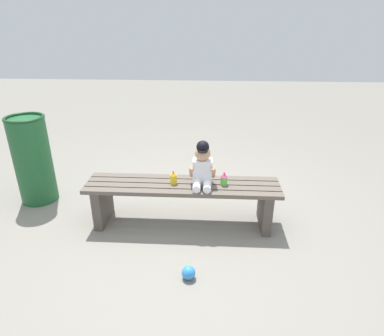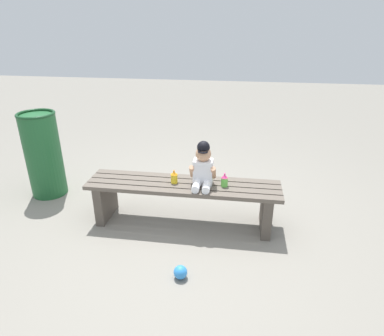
{
  "view_description": "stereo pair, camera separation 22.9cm",
  "coord_description": "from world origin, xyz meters",
  "px_view_note": "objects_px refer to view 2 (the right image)",
  "views": [
    {
      "loc": [
        0.24,
        -2.65,
        1.76
      ],
      "look_at": [
        0.09,
        -0.05,
        0.59
      ],
      "focal_mm": 31.04,
      "sensor_mm": 36.0,
      "label": 1
    },
    {
      "loc": [
        0.47,
        -2.63,
        1.76
      ],
      "look_at": [
        0.09,
        -0.05,
        0.59
      ],
      "focal_mm": 31.04,
      "sensor_mm": 36.0,
      "label": 2
    }
  ],
  "objects_px": {
    "child_figure": "(203,166)",
    "sippy_cup_left": "(174,177)",
    "sippy_cup_right": "(224,180)",
    "toy_ball": "(180,272)",
    "trash_bin": "(43,154)",
    "park_bench": "(183,196)"
  },
  "relations": [
    {
      "from": "sippy_cup_right",
      "to": "trash_bin",
      "type": "bearing_deg",
      "value": 169.38
    },
    {
      "from": "sippy_cup_right",
      "to": "toy_ball",
      "type": "xyz_separation_m",
      "value": [
        -0.27,
        -0.74,
        -0.42
      ]
    },
    {
      "from": "toy_ball",
      "to": "trash_bin",
      "type": "height_order",
      "value": "trash_bin"
    },
    {
      "from": "sippy_cup_left",
      "to": "toy_ball",
      "type": "distance_m",
      "value": 0.87
    },
    {
      "from": "child_figure",
      "to": "sippy_cup_left",
      "type": "height_order",
      "value": "child_figure"
    },
    {
      "from": "park_bench",
      "to": "sippy_cup_right",
      "type": "relative_size",
      "value": 14.1
    },
    {
      "from": "park_bench",
      "to": "trash_bin",
      "type": "bearing_deg",
      "value": 166.89
    },
    {
      "from": "sippy_cup_right",
      "to": "child_figure",
      "type": "bearing_deg",
      "value": 179.35
    },
    {
      "from": "toy_ball",
      "to": "park_bench",
      "type": "bearing_deg",
      "value": 97.94
    },
    {
      "from": "park_bench",
      "to": "trash_bin",
      "type": "distance_m",
      "value": 1.61
    },
    {
      "from": "park_bench",
      "to": "toy_ball",
      "type": "distance_m",
      "value": 0.78
    },
    {
      "from": "toy_ball",
      "to": "sippy_cup_left",
      "type": "bearing_deg",
      "value": 103.94
    },
    {
      "from": "child_figure",
      "to": "toy_ball",
      "type": "relative_size",
      "value": 3.93
    },
    {
      "from": "park_bench",
      "to": "toy_ball",
      "type": "xyz_separation_m",
      "value": [
        0.1,
        -0.74,
        -0.24
      ]
    },
    {
      "from": "sippy_cup_left",
      "to": "sippy_cup_right",
      "type": "height_order",
      "value": "same"
    },
    {
      "from": "park_bench",
      "to": "sippy_cup_left",
      "type": "relative_size",
      "value": 14.1
    },
    {
      "from": "park_bench",
      "to": "sippy_cup_left",
      "type": "bearing_deg",
      "value": 178.95
    },
    {
      "from": "park_bench",
      "to": "child_figure",
      "type": "relative_size",
      "value": 4.32
    },
    {
      "from": "child_figure",
      "to": "sippy_cup_right",
      "type": "bearing_deg",
      "value": -0.65
    },
    {
      "from": "child_figure",
      "to": "trash_bin",
      "type": "distance_m",
      "value": 1.78
    },
    {
      "from": "toy_ball",
      "to": "sippy_cup_right",
      "type": "bearing_deg",
      "value": 70.11
    },
    {
      "from": "sippy_cup_left",
      "to": "sippy_cup_right",
      "type": "bearing_deg",
      "value": 0.0
    }
  ]
}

